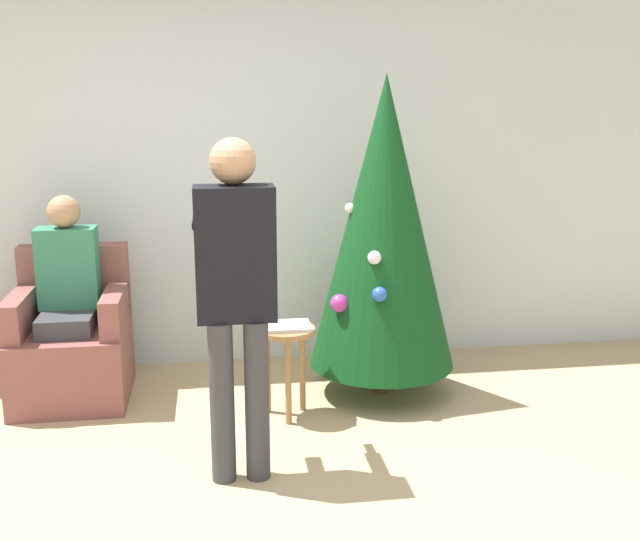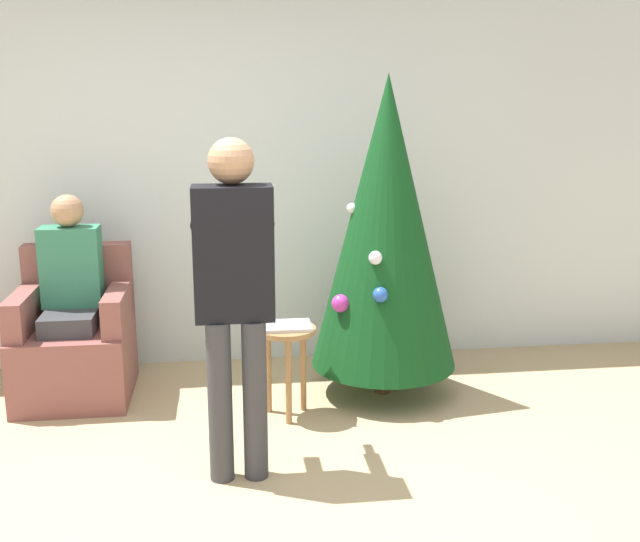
% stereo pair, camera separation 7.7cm
% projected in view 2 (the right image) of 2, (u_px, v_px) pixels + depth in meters
% --- Properties ---
extents(ground_plane, '(14.00, 14.00, 0.00)m').
position_uv_depth(ground_plane, '(241.00, 529.00, 3.30)').
color(ground_plane, tan).
extents(wall_back, '(8.00, 0.06, 2.70)m').
position_uv_depth(wall_back, '(228.00, 172.00, 5.14)').
color(wall_back, silver).
rests_on(wall_back, ground_plane).
extents(christmas_tree, '(0.91, 0.91, 2.00)m').
position_uv_depth(christmas_tree, '(386.00, 224.00, 4.58)').
color(christmas_tree, brown).
rests_on(christmas_tree, ground_plane).
extents(armchair, '(0.68, 0.72, 0.93)m').
position_uv_depth(armchair, '(76.00, 343.00, 4.72)').
color(armchair, brown).
rests_on(armchair, ground_plane).
extents(person_seated, '(0.36, 0.46, 1.28)m').
position_uv_depth(person_seated, '(71.00, 288.00, 4.62)').
color(person_seated, '#38383D').
rests_on(person_seated, ground_plane).
extents(person_standing, '(0.40, 0.57, 1.68)m').
position_uv_depth(person_standing, '(234.00, 281.00, 3.58)').
color(person_standing, '#38383D').
rests_on(person_standing, ground_plane).
extents(side_stool, '(0.35, 0.35, 0.55)m').
position_uv_depth(side_stool, '(286.00, 346.00, 4.38)').
color(side_stool, '#A37547').
rests_on(side_stool, ground_plane).
extents(laptop, '(0.29, 0.22, 0.02)m').
position_uv_depth(laptop, '(286.00, 326.00, 4.35)').
color(laptop, silver).
rests_on(laptop, side_stool).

